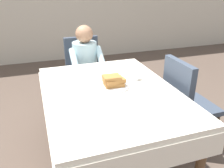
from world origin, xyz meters
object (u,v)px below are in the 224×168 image
at_px(plate_breakfast, 113,87).
at_px(fork_left_of_plate, 92,91).
at_px(breakfast_stack, 113,81).
at_px(syrup_pitcher, 84,82).
at_px(chair_diner, 84,69).
at_px(spoon_near_edge, 123,106).
at_px(chair_right_side, 185,99).
at_px(dining_table_main, 111,100).
at_px(cup_coffee, 135,76).
at_px(diner_person, 86,62).
at_px(knife_right_of_plate, 133,85).

bearing_deg(plate_breakfast, fork_left_of_plate, -173.99).
height_order(breakfast_stack, syrup_pitcher, breakfast_stack).
distance_m(chair_diner, breakfast_stack, 1.15).
distance_m(chair_diner, spoon_near_edge, 1.48).
distance_m(chair_right_side, spoon_near_edge, 0.85).
relative_size(dining_table_main, plate_breakfast, 5.44).
bearing_deg(plate_breakfast, spoon_near_edge, -95.79).
bearing_deg(syrup_pitcher, dining_table_main, -39.52).
bearing_deg(cup_coffee, chair_right_side, -17.23).
distance_m(chair_diner, cup_coffee, 1.09).
xyz_separation_m(dining_table_main, fork_left_of_plate, (-0.15, 0.03, 0.09)).
bearing_deg(diner_person, knife_right_of_plate, 102.32).
bearing_deg(fork_left_of_plate, breakfast_stack, -89.61).
bearing_deg(spoon_near_edge, cup_coffee, 41.74).
bearing_deg(diner_person, chair_diner, -90.00).
distance_m(dining_table_main, breakfast_stack, 0.17).
xyz_separation_m(dining_table_main, spoon_near_edge, (0.00, -0.30, 0.09)).
height_order(dining_table_main, fork_left_of_plate, fork_left_of_plate).
height_order(breakfast_stack, cup_coffee, breakfast_stack).
relative_size(dining_table_main, cup_coffee, 13.49).
height_order(chair_right_side, knife_right_of_plate, chair_right_side).
distance_m(fork_left_of_plate, spoon_near_edge, 0.36).
height_order(cup_coffee, knife_right_of_plate, cup_coffee).
xyz_separation_m(dining_table_main, diner_person, (0.01, 1.01, 0.02)).
relative_size(dining_table_main, chair_diner, 1.64).
height_order(diner_person, breakfast_stack, diner_person).
xyz_separation_m(chair_diner, syrup_pitcher, (-0.21, -1.01, 0.25)).
height_order(diner_person, knife_right_of_plate, diner_person).
bearing_deg(fork_left_of_plate, chair_diner, -13.93).
bearing_deg(chair_diner, dining_table_main, 89.40).
bearing_deg(chair_right_side, diner_person, -143.21).
relative_size(chair_diner, cup_coffee, 8.23).
bearing_deg(spoon_near_edge, fork_left_of_plate, 99.87).
relative_size(diner_person, plate_breakfast, 4.00).
bearing_deg(fork_left_of_plate, plate_breakfast, -89.66).
bearing_deg(chair_right_side, spoon_near_edge, -68.85).
xyz_separation_m(diner_person, cup_coffee, (0.28, -0.86, 0.11)).
bearing_deg(plate_breakfast, syrup_pitcher, 154.69).
bearing_deg(diner_person, breakfast_stack, 91.85).
height_order(plate_breakfast, fork_left_of_plate, plate_breakfast).
bearing_deg(dining_table_main, breakfast_stack, 50.09).
height_order(chair_diner, plate_breakfast, chair_diner).
bearing_deg(fork_left_of_plate, dining_table_main, -107.13).
bearing_deg(breakfast_stack, cup_coffee, 21.42).
xyz_separation_m(diner_person, knife_right_of_plate, (0.21, -0.98, 0.07)).
bearing_deg(breakfast_stack, dining_table_main, -129.91).
bearing_deg(breakfast_stack, fork_left_of_plate, -173.94).
bearing_deg(spoon_near_edge, breakfast_stack, 67.83).
height_order(chair_diner, diner_person, diner_person).
height_order(diner_person, syrup_pitcher, diner_person).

